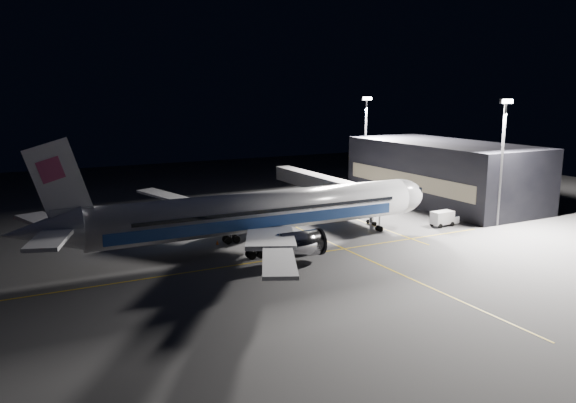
% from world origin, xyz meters
% --- Properties ---
extents(ground, '(200.00, 200.00, 0.00)m').
position_xyz_m(ground, '(0.00, 0.00, 0.00)').
color(ground, '#4C4C4F').
rests_on(ground, ground).
extents(guide_line_main, '(0.25, 80.00, 0.01)m').
position_xyz_m(guide_line_main, '(10.00, 0.00, 0.01)').
color(guide_line_main, gold).
rests_on(guide_line_main, ground).
extents(guide_line_cross, '(70.00, 0.25, 0.01)m').
position_xyz_m(guide_line_cross, '(0.00, -6.00, 0.01)').
color(guide_line_cross, gold).
rests_on(guide_line_cross, ground).
extents(guide_line_side, '(0.25, 40.00, 0.01)m').
position_xyz_m(guide_line_side, '(22.00, 10.00, 0.01)').
color(guide_line_side, gold).
rests_on(guide_line_side, ground).
extents(airliner, '(61.48, 54.22, 16.64)m').
position_xyz_m(airliner, '(-1.08, 0.00, 5.16)').
color(airliner, silver).
rests_on(airliner, ground).
extents(terminal, '(18.12, 40.00, 12.00)m').
position_xyz_m(terminal, '(45.98, 14.00, 6.00)').
color(terminal, black).
rests_on(terminal, ground).
extents(jet_bridge, '(3.60, 34.40, 6.30)m').
position_xyz_m(jet_bridge, '(22.00, 18.06, 4.58)').
color(jet_bridge, '#B2B2B7').
rests_on(jet_bridge, ground).
extents(floodlight_mast_north, '(2.40, 0.68, 20.70)m').
position_xyz_m(floodlight_mast_north, '(40.00, 31.99, 12.37)').
color(floodlight_mast_north, '#59595E').
rests_on(floodlight_mast_north, ground).
extents(floodlight_mast_south, '(2.40, 0.67, 20.70)m').
position_xyz_m(floodlight_mast_south, '(40.00, -6.01, 12.37)').
color(floodlight_mast_south, '#59595E').
rests_on(floodlight_mast_south, ground).
extents(service_truck, '(5.00, 2.38, 2.51)m').
position_xyz_m(service_truck, '(32.20, -1.98, 1.34)').
color(service_truck, silver).
rests_on(service_truck, ground).
extents(baggage_tug, '(2.49, 2.13, 1.61)m').
position_xyz_m(baggage_tug, '(-7.44, 20.81, 0.74)').
color(baggage_tug, black).
rests_on(baggage_tug, ground).
extents(safety_cone_a, '(0.41, 0.41, 0.61)m').
position_xyz_m(safety_cone_a, '(-5.10, 4.46, 0.31)').
color(safety_cone_a, '#E75209').
rests_on(safety_cone_a, ground).
extents(safety_cone_b, '(0.40, 0.40, 0.59)m').
position_xyz_m(safety_cone_b, '(1.94, 4.00, 0.30)').
color(safety_cone_b, '#E75209').
rests_on(safety_cone_b, ground).
extents(safety_cone_c, '(0.43, 0.43, 0.64)m').
position_xyz_m(safety_cone_c, '(0.23, 14.00, 0.32)').
color(safety_cone_c, '#E75209').
rests_on(safety_cone_c, ground).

